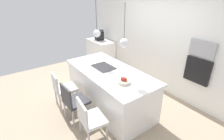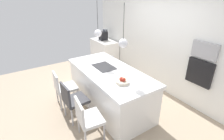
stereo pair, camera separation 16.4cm
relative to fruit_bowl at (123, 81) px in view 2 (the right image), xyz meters
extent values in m
plane|color=tan|center=(-0.62, 0.10, -0.97)|extent=(6.60, 6.60, 0.00)
cube|color=white|center=(-0.62, 1.75, 0.33)|extent=(6.00, 0.10, 2.60)
cube|color=white|center=(-0.62, 0.10, -0.54)|extent=(2.21, 0.99, 0.87)
cube|color=white|center=(-0.62, 0.10, -0.08)|extent=(2.27, 1.05, 0.06)
cube|color=#2D2D30|center=(-0.85, 0.10, -0.05)|extent=(0.56, 0.40, 0.02)
cylinder|color=silver|center=(-0.85, 0.34, 0.06)|extent=(0.02, 0.02, 0.22)
cylinder|color=silver|center=(-0.85, 0.26, 0.16)|extent=(0.02, 0.16, 0.02)
cylinder|color=beige|center=(0.00, 0.00, -0.02)|extent=(0.26, 0.26, 0.06)
sphere|color=#B22D1E|center=(0.03, 0.00, 0.04)|extent=(0.08, 0.08, 0.08)
sphere|color=#B22D1E|center=(-0.01, -0.02, 0.04)|extent=(0.08, 0.08, 0.08)
sphere|color=olive|center=(-0.01, 0.01, 0.04)|extent=(0.07, 0.07, 0.07)
sphere|color=orange|center=(0.02, 0.01, 0.04)|extent=(0.08, 0.08, 0.08)
cube|color=white|center=(-3.02, 1.38, -0.54)|extent=(1.10, 0.60, 0.87)
cube|color=black|center=(-3.07, 1.38, 0.04)|extent=(0.20, 0.28, 0.30)
cube|color=gray|center=(-3.07, 1.21, -0.10)|extent=(0.16, 0.08, 0.02)
cube|color=#4C515B|center=(-3.07, 1.46, 0.23)|extent=(0.14, 0.11, 0.08)
cube|color=#9E9EA3|center=(0.51, 1.68, 0.44)|extent=(0.54, 0.08, 0.34)
cube|color=black|center=(0.51, 1.68, -0.06)|extent=(0.56, 0.08, 0.56)
cube|color=silver|center=(-1.23, -0.71, -0.53)|extent=(0.46, 0.49, 0.06)
cube|color=silver|center=(-1.25, -0.92, -0.31)|extent=(0.41, 0.07, 0.38)
cylinder|color=#B2B2B7|center=(-1.04, -0.52, -0.77)|extent=(0.04, 0.04, 0.42)
cylinder|color=#B2B2B7|center=(-1.40, -0.50, -0.77)|extent=(0.04, 0.04, 0.42)
cylinder|color=#B2B2B7|center=(-1.06, -0.92, -0.77)|extent=(0.04, 0.04, 0.42)
cylinder|color=#B2B2B7|center=(-1.43, -0.90, -0.77)|extent=(0.04, 0.04, 0.42)
cube|color=#333338|center=(-0.65, -0.71, -0.54)|extent=(0.47, 0.47, 0.06)
cube|color=#333338|center=(-0.64, -0.92, -0.32)|extent=(0.43, 0.06, 0.38)
cylinder|color=#B2B2B7|center=(-0.46, -0.51, -0.77)|extent=(0.04, 0.04, 0.41)
cylinder|color=#B2B2B7|center=(-0.86, -0.53, -0.77)|extent=(0.04, 0.04, 0.41)
cylinder|color=#B2B2B7|center=(-0.45, -0.90, -0.77)|extent=(0.04, 0.04, 0.41)
cylinder|color=#B2B2B7|center=(-0.84, -0.91, -0.77)|extent=(0.04, 0.04, 0.41)
cube|color=silver|center=(0.02, -0.71, -0.54)|extent=(0.52, 0.46, 0.06)
cube|color=silver|center=(0.00, -0.89, -0.32)|extent=(0.45, 0.09, 0.38)
cylinder|color=#B2B2B7|center=(0.25, -0.56, -0.77)|extent=(0.04, 0.04, 0.40)
cylinder|color=#B2B2B7|center=(-0.17, -0.51, -0.77)|extent=(0.04, 0.04, 0.40)
cylinder|color=#B2B2B7|center=(0.21, -0.91, -0.77)|extent=(0.04, 0.04, 0.40)
cylinder|color=#B2B2B7|center=(-0.21, -0.86, -0.77)|extent=(0.04, 0.04, 0.40)
sphere|color=silver|center=(-1.09, 0.10, 0.68)|extent=(0.17, 0.17, 0.17)
cylinder|color=black|center=(-1.09, 0.10, 1.06)|extent=(0.01, 0.01, 0.60)
sphere|color=silver|center=(-0.15, 0.10, 0.68)|extent=(0.17, 0.17, 0.17)
cylinder|color=black|center=(-0.15, 0.10, 1.06)|extent=(0.01, 0.01, 0.60)
camera|label=1|loc=(2.17, -1.84, 1.54)|focal=27.54mm
camera|label=2|loc=(2.26, -1.71, 1.54)|focal=27.54mm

